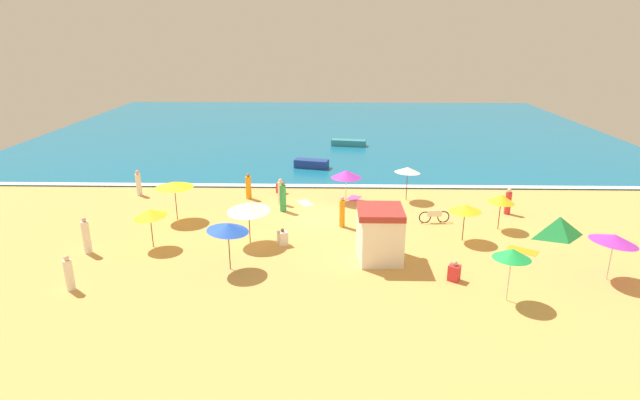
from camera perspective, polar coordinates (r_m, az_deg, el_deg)
name	(u,v)px	position (r m, az deg, el deg)	size (l,w,h in m)	color
ground_plane	(321,218)	(30.83, 0.11, -1.98)	(60.00, 60.00, 0.00)	#E0A856
ocean_water	(326,130)	(57.88, 0.71, 7.81)	(60.00, 44.00, 0.10)	#146B93
wave_breaker_foam	(323,186)	(36.77, 0.32, 1.61)	(57.00, 0.70, 0.01)	white
lifeguard_cabana	(380,234)	(25.04, 6.66, -3.77)	(2.18, 2.37, 2.65)	white
beach_umbrella_0	(408,170)	(33.95, 9.72, 3.32)	(2.37, 2.37, 2.29)	#4C3823
beach_umbrella_1	(150,213)	(27.54, -18.40, -1.38)	(2.35, 2.34, 2.17)	#4C3823
beach_umbrella_2	(614,239)	(26.13, 29.90, -3.74)	(2.50, 2.47, 2.31)	silver
beach_umbrella_3	(512,254)	(22.30, 20.57, -5.61)	(1.72, 1.73, 2.38)	silver
beach_umbrella_4	(501,199)	(30.27, 19.50, 0.15)	(1.68, 1.67, 2.07)	#4C3823
beach_umbrella_5	(228,227)	(23.98, -10.20, -3.00)	(2.10, 2.08, 2.41)	#4C3823
beach_umbrella_6	(465,208)	(28.03, 15.83, -0.87)	(1.83, 1.82, 2.06)	#4C3823
beach_umbrella_7	(346,174)	(33.27, 2.93, 2.90)	(2.55, 2.55, 2.11)	silver
beach_umbrella_8	(174,185)	(31.09, -15.89, 1.66)	(2.93, 2.93, 2.33)	#4C3823
beach_umbrella_9	(249,207)	(26.81, -7.94, -0.76)	(2.82, 2.84, 2.35)	#4C3823
beach_tent	(559,227)	(30.66, 25.00, -2.72)	(2.56, 1.91, 1.20)	green
parked_bicycle	(434,216)	(30.70, 12.58, -1.78)	(1.82, 0.23, 0.76)	black
beachgoer_0	(248,187)	(34.40, -7.96, 1.45)	(0.52, 0.52, 1.73)	orange
beachgoer_1	(86,237)	(28.31, -24.54, -3.72)	(0.54, 0.54, 1.92)	white
beachgoer_2	(139,183)	(36.88, -19.52, 1.75)	(0.43, 0.43, 1.75)	white
beachgoer_3	(342,212)	(29.21, 2.48, -1.39)	(0.35, 0.35, 1.81)	orange
beachgoer_4	(281,187)	(35.49, -4.41, 1.40)	(0.64, 0.64, 0.92)	red
beachgoer_5	(281,192)	(33.05, -4.41, 0.88)	(0.43, 0.43, 1.71)	white
beachgoer_6	(508,202)	(33.27, 20.18, -0.21)	(0.52, 0.52, 1.63)	red
beachgoer_7	(283,197)	(31.73, -4.14, 0.28)	(0.57, 0.57, 1.92)	green
beachgoer_8	(283,238)	(26.97, -4.18, -4.22)	(0.61, 0.61, 0.93)	white
beachgoer_9	(69,274)	(24.80, -26.12, -7.39)	(0.43, 0.43, 1.63)	white
beachgoer_10	(454,272)	(24.05, 14.69, -7.75)	(0.65, 0.65, 0.96)	red
beach_towel_0	(522,251)	(28.32, 21.57, -5.26)	(1.64, 1.45, 0.01)	orange
beach_towel_1	(354,198)	(34.47, 3.80, 0.23)	(1.12, 1.31, 0.01)	#D84CA5
beach_towel_2	(305,203)	(33.39, -1.65, -0.34)	(1.17, 1.44, 0.01)	white
small_boat_0	(349,143)	(49.60, 3.19, 6.37)	(3.37, 1.48, 0.58)	teal
small_boat_1	(311,164)	(41.53, -0.96, 4.06)	(2.87, 1.63, 0.66)	navy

